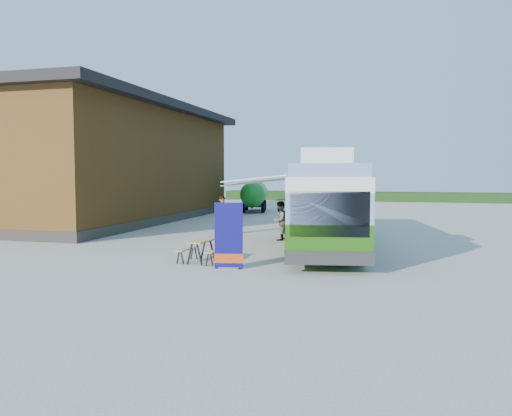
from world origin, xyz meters
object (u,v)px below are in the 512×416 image
(picnic_table, at_px, (201,246))
(person_b, at_px, (280,221))
(bus, at_px, (320,202))
(slurry_tanker, at_px, (254,194))
(banner, at_px, (229,242))
(person_a, at_px, (222,215))

(picnic_table, height_order, person_b, person_b)
(bus, relative_size, slurry_tanker, 2.01)
(banner, height_order, person_a, banner)
(person_b, distance_m, slurry_tanker, 17.40)
(person_a, bearing_deg, person_b, -46.05)
(bus, bearing_deg, person_b, 137.96)
(bus, bearing_deg, picnic_table, -134.05)
(banner, relative_size, person_a, 1.09)
(picnic_table, distance_m, person_b, 6.47)
(person_a, distance_m, slurry_tanker, 15.43)
(slurry_tanker, bearing_deg, bus, -78.09)
(picnic_table, bearing_deg, person_b, 83.10)
(picnic_table, bearing_deg, banner, -28.11)
(bus, bearing_deg, banner, -120.00)
(bus, distance_m, person_a, 5.79)
(banner, height_order, picnic_table, banner)
(picnic_table, bearing_deg, slurry_tanker, 106.28)
(picnic_table, distance_m, slurry_tanker, 23.16)
(bus, height_order, banner, bus)
(person_b, bearing_deg, banner, 19.11)
(slurry_tanker, bearing_deg, person_b, -82.48)
(bus, xyz_separation_m, slurry_tanker, (-7.73, 17.62, -0.47))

